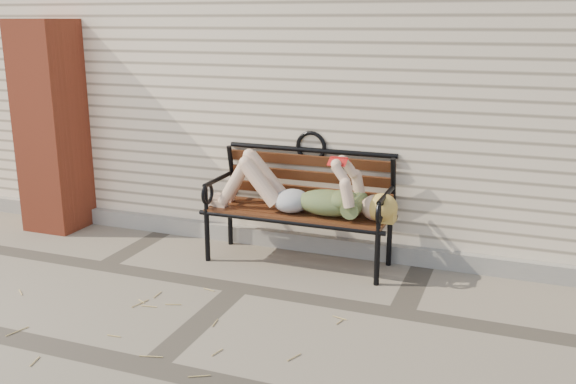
% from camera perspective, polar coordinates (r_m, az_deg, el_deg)
% --- Properties ---
extents(ground, '(80.00, 80.00, 0.00)m').
position_cam_1_polar(ground, '(4.99, -4.39, -8.48)').
color(ground, '#7B6E5F').
rests_on(ground, ground).
extents(house_wall, '(8.00, 4.00, 3.00)m').
position_cam_1_polar(house_wall, '(7.41, 5.41, 11.22)').
color(house_wall, beige).
rests_on(house_wall, ground).
extents(foundation_strip, '(8.00, 0.10, 0.15)m').
position_cam_1_polar(foundation_strip, '(5.80, -0.33, -4.23)').
color(foundation_strip, '#A09990').
rests_on(foundation_strip, ground).
extents(brick_pillar, '(0.50, 0.50, 2.00)m').
position_cam_1_polar(brick_pillar, '(6.56, -20.27, 5.46)').
color(brick_pillar, '#AE4127').
rests_on(brick_pillar, ground).
extents(garden_bench, '(1.66, 0.66, 1.08)m').
position_cam_1_polar(garden_bench, '(5.37, 1.24, 0.09)').
color(garden_bench, black).
rests_on(garden_bench, ground).
extents(reading_woman, '(1.57, 0.36, 0.49)m').
position_cam_1_polar(reading_woman, '(5.23, 0.90, 0.11)').
color(reading_woman, '#093643').
rests_on(reading_woman, ground).
extents(straw_scatter, '(2.70, 1.63, 0.01)m').
position_cam_1_polar(straw_scatter, '(4.49, -13.77, -11.64)').
color(straw_scatter, tan).
rests_on(straw_scatter, ground).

